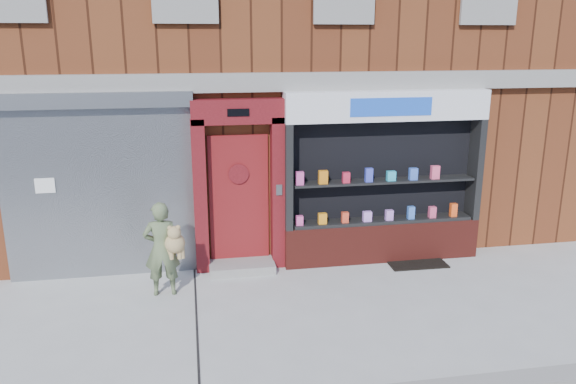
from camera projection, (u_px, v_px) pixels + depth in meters
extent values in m
plane|color=#9E9E99|center=(305.00, 314.00, 8.08)|extent=(80.00, 80.00, 0.00)
cube|color=#592714|center=(253.00, 31.00, 12.72)|extent=(12.00, 8.00, 8.00)
cube|color=gray|center=(283.00, 82.00, 9.07)|extent=(12.00, 0.16, 0.30)
cube|color=gray|center=(100.00, 194.00, 9.05)|extent=(3.00, 0.10, 2.80)
cube|color=slate|center=(90.00, 100.00, 8.59)|extent=(3.10, 0.30, 0.24)
cube|color=white|center=(45.00, 186.00, 8.80)|extent=(0.30, 0.01, 0.24)
cube|color=#4B0C11|center=(200.00, 197.00, 9.27)|extent=(0.22, 0.28, 2.60)
cube|color=#4B0C11|center=(278.00, 193.00, 9.49)|extent=(0.22, 0.28, 2.60)
cube|color=#4B0C11|center=(237.00, 111.00, 9.01)|extent=(1.50, 0.28, 0.40)
cube|color=black|center=(238.00, 113.00, 8.87)|extent=(0.35, 0.01, 0.12)
cube|color=maroon|center=(239.00, 199.00, 9.51)|extent=(1.00, 0.06, 2.20)
cylinder|color=black|center=(239.00, 174.00, 9.35)|extent=(0.28, 0.02, 0.28)
cylinder|color=#4B0C11|center=(239.00, 174.00, 9.34)|extent=(0.34, 0.02, 0.34)
cube|color=gray|center=(242.00, 267.00, 9.55)|extent=(1.10, 0.55, 0.15)
cube|color=slate|center=(279.00, 190.00, 9.32)|extent=(0.10, 0.02, 0.18)
cube|color=maroon|center=(381.00, 241.00, 10.00)|extent=(3.50, 0.40, 0.70)
cube|color=black|center=(288.00, 177.00, 9.38)|extent=(0.12, 0.40, 1.80)
cube|color=black|center=(475.00, 169.00, 9.95)|extent=(0.12, 0.40, 1.80)
cube|color=black|center=(381.00, 170.00, 9.84)|extent=(3.30, 0.03, 1.80)
cube|color=black|center=(382.00, 220.00, 9.89)|extent=(3.20, 0.36, 0.06)
cube|color=black|center=(384.00, 181.00, 9.70)|extent=(3.20, 0.36, 0.04)
cube|color=white|center=(387.00, 105.00, 9.36)|extent=(3.50, 0.40, 0.50)
cube|color=blue|center=(392.00, 107.00, 9.17)|extent=(1.40, 0.01, 0.30)
cube|color=#E24B99|center=(299.00, 220.00, 9.54)|extent=(0.12, 0.09, 0.16)
cube|color=orange|center=(322.00, 219.00, 9.60)|extent=(0.14, 0.09, 0.19)
cube|color=#E84528|center=(345.00, 217.00, 9.67)|extent=(0.11, 0.09, 0.18)
cube|color=#C887F3|center=(367.00, 216.00, 9.74)|extent=(0.15, 0.09, 0.18)
cube|color=#BB7BDF|center=(389.00, 215.00, 9.80)|extent=(0.13, 0.09, 0.18)
cube|color=#3C6DCC|center=(411.00, 213.00, 9.87)|extent=(0.12, 0.09, 0.22)
cube|color=#D7476E|center=(432.00, 212.00, 9.94)|extent=(0.12, 0.09, 0.20)
cube|color=#FF541A|center=(453.00, 210.00, 10.00)|extent=(0.11, 0.09, 0.24)
cube|color=#DE4AA2|center=(300.00, 178.00, 9.34)|extent=(0.13, 0.09, 0.22)
cube|color=orange|center=(323.00, 177.00, 9.41)|extent=(0.15, 0.09, 0.23)
cube|color=#C9233F|center=(346.00, 178.00, 9.48)|extent=(0.12, 0.09, 0.18)
cube|color=#3A47C8|center=(369.00, 175.00, 9.54)|extent=(0.12, 0.09, 0.24)
cube|color=#29AECF|center=(391.00, 176.00, 9.62)|extent=(0.15, 0.09, 0.17)
cube|color=blue|center=(413.00, 174.00, 9.68)|extent=(0.14, 0.09, 0.21)
cube|color=#F25077|center=(435.00, 172.00, 9.74)|extent=(0.14, 0.09, 0.23)
imported|color=#596945|center=(162.00, 249.00, 8.52)|extent=(0.54, 0.36, 1.49)
sphere|color=#A48652|center=(175.00, 243.00, 8.48)|extent=(0.31, 0.31, 0.31)
sphere|color=#A48652|center=(174.00, 233.00, 8.38)|extent=(0.20, 0.20, 0.20)
sphere|color=#A48652|center=(170.00, 228.00, 8.35)|extent=(0.07, 0.07, 0.07)
sphere|color=#A48652|center=(178.00, 227.00, 8.37)|extent=(0.07, 0.07, 0.07)
cylinder|color=#A48652|center=(169.00, 253.00, 8.50)|extent=(0.07, 0.07, 0.18)
cylinder|color=#A48652|center=(182.00, 252.00, 8.54)|extent=(0.07, 0.07, 0.18)
cylinder|color=#A48652|center=(171.00, 253.00, 8.49)|extent=(0.07, 0.07, 0.18)
cylinder|color=#A48652|center=(180.00, 253.00, 8.51)|extent=(0.07, 0.07, 0.18)
cube|color=black|center=(415.00, 261.00, 9.94)|extent=(1.02, 0.73, 0.03)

